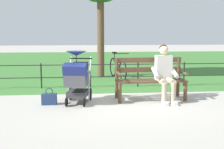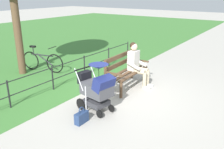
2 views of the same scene
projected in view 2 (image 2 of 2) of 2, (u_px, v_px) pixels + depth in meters
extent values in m
plane|color=#ADA89E|center=(115.00, 95.00, 6.44)|extent=(60.00, 60.00, 0.00)
cube|color=brown|center=(123.00, 71.00, 6.91)|extent=(1.60, 0.16, 0.04)
cube|color=brown|center=(128.00, 73.00, 6.82)|extent=(1.60, 0.16, 0.04)
cube|color=brown|center=(134.00, 74.00, 6.73)|extent=(1.60, 0.16, 0.04)
cube|color=brown|center=(120.00, 64.00, 6.89)|extent=(1.60, 0.09, 0.12)
cube|color=brown|center=(120.00, 56.00, 6.81)|extent=(1.60, 0.09, 0.12)
cylinder|color=brown|center=(146.00, 74.00, 7.39)|extent=(0.08, 0.08, 0.45)
cylinder|color=brown|center=(132.00, 64.00, 7.55)|extent=(0.08, 0.08, 0.95)
cube|color=brown|center=(140.00, 60.00, 7.36)|extent=(0.07, 0.56, 0.04)
cylinder|color=brown|center=(121.00, 90.00, 6.19)|extent=(0.08, 0.08, 0.45)
cylinder|color=brown|center=(106.00, 77.00, 6.35)|extent=(0.08, 0.08, 0.95)
cube|color=brown|center=(114.00, 74.00, 6.16)|extent=(0.07, 0.56, 0.04)
cylinder|color=tan|center=(142.00, 70.00, 7.00)|extent=(0.15, 0.40, 0.14)
cylinder|color=tan|center=(138.00, 72.00, 6.84)|extent=(0.15, 0.40, 0.14)
cylinder|color=tan|center=(147.00, 79.00, 6.97)|extent=(0.11, 0.11, 0.47)
cylinder|color=tan|center=(144.00, 81.00, 6.81)|extent=(0.11, 0.11, 0.47)
cube|color=silver|center=(150.00, 85.00, 7.00)|extent=(0.11, 0.22, 0.07)
cube|color=silver|center=(147.00, 88.00, 6.84)|extent=(0.11, 0.22, 0.07)
cube|color=beige|center=(134.00, 60.00, 6.94)|extent=(0.37, 0.23, 0.56)
cylinder|color=beige|center=(140.00, 62.00, 7.09)|extent=(0.10, 0.43, 0.23)
cylinder|color=beige|center=(134.00, 66.00, 6.74)|extent=(0.10, 0.43, 0.23)
sphere|color=beige|center=(134.00, 47.00, 6.81)|extent=(0.20, 0.20, 0.20)
sphere|color=black|center=(133.00, 46.00, 6.81)|extent=(0.19, 0.19, 0.19)
cylinder|color=black|center=(95.00, 98.00, 5.91)|extent=(0.08, 0.28, 0.28)
cylinder|color=black|center=(81.00, 104.00, 5.60)|extent=(0.08, 0.28, 0.28)
cylinder|color=black|center=(111.00, 108.00, 5.50)|extent=(0.06, 0.18, 0.18)
cylinder|color=black|center=(99.00, 114.00, 5.25)|extent=(0.06, 0.18, 0.18)
cube|color=#38383D|center=(96.00, 102.00, 5.53)|extent=(0.50, 0.58, 0.12)
cylinder|color=silver|center=(101.00, 94.00, 5.72)|extent=(0.03, 0.03, 0.65)
cylinder|color=silver|center=(86.00, 100.00, 5.40)|extent=(0.03, 0.03, 0.65)
cube|color=#47474C|center=(97.00, 89.00, 5.41)|extent=(0.57, 0.75, 0.28)
cube|color=navy|center=(104.00, 83.00, 5.18)|extent=(0.52, 0.38, 0.33)
cylinder|color=black|center=(84.00, 68.00, 5.56)|extent=(0.52, 0.12, 0.03)
cylinder|color=silver|center=(94.00, 75.00, 5.72)|extent=(0.07, 0.30, 0.49)
cylinder|color=silver|center=(79.00, 80.00, 5.41)|extent=(0.07, 0.30, 0.49)
cone|color=navy|center=(99.00, 67.00, 5.17)|extent=(0.51, 0.51, 0.10)
cylinder|color=black|center=(99.00, 74.00, 5.23)|extent=(0.01, 0.01, 0.30)
cube|color=black|center=(84.00, 77.00, 5.62)|extent=(0.34, 0.21, 0.28)
cube|color=navy|center=(82.00, 118.00, 5.04)|extent=(0.32, 0.14, 0.24)
torus|color=navy|center=(81.00, 110.00, 4.99)|extent=(0.16, 0.02, 0.16)
cylinder|color=black|center=(128.00, 50.00, 9.85)|extent=(0.04, 0.04, 0.70)
cylinder|color=black|center=(109.00, 57.00, 8.79)|extent=(0.04, 0.04, 0.70)
cylinder|color=black|center=(84.00, 66.00, 7.74)|extent=(0.04, 0.04, 0.70)
cylinder|color=black|center=(53.00, 78.00, 6.68)|extent=(0.04, 0.04, 0.70)
cylinder|color=black|center=(9.00, 94.00, 5.62)|extent=(0.04, 0.04, 0.70)
cylinder|color=black|center=(69.00, 62.00, 7.11)|extent=(6.80, 0.02, 0.02)
cylinder|color=black|center=(70.00, 73.00, 7.22)|extent=(6.80, 0.02, 0.02)
cylinder|color=brown|center=(17.00, 30.00, 7.68)|extent=(0.24, 0.24, 2.91)
torus|color=black|center=(55.00, 64.00, 8.08)|extent=(0.19, 0.65, 0.66)
torus|color=black|center=(31.00, 61.00, 8.43)|extent=(0.19, 0.65, 0.66)
cylinder|color=#232328|center=(42.00, 55.00, 8.18)|extent=(0.24, 0.89, 0.04)
cylinder|color=#232328|center=(45.00, 60.00, 8.19)|extent=(0.18, 0.62, 0.38)
cylinder|color=#232328|center=(33.00, 51.00, 8.27)|extent=(0.03, 0.03, 0.30)
cube|color=black|center=(33.00, 47.00, 8.21)|extent=(0.14, 0.22, 0.06)
cylinder|color=black|center=(52.00, 48.00, 7.92)|extent=(0.43, 0.12, 0.02)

